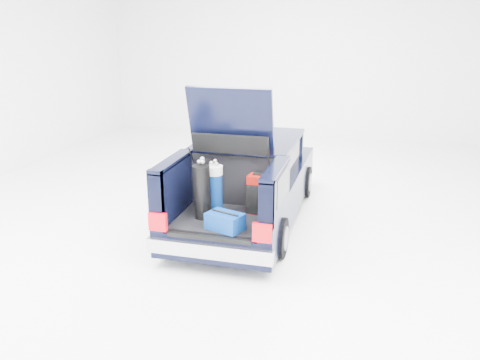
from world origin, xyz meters
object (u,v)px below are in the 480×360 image
(car, at_px, (249,181))
(red_suitcase, at_px, (261,195))
(black_golf_bag, at_px, (202,191))
(blue_golf_bag, at_px, (215,189))
(blue_duffel, at_px, (225,221))

(car, relative_size, red_suitcase, 7.44)
(black_golf_bag, bearing_deg, blue_golf_bag, 76.52)
(car, relative_size, black_golf_bag, 5.12)
(car, distance_m, black_golf_bag, 1.74)
(car, height_order, black_golf_bag, car)
(car, bearing_deg, blue_duffel, -85.60)
(car, distance_m, red_suitcase, 1.38)
(black_golf_bag, bearing_deg, red_suitcase, 35.30)
(car, bearing_deg, red_suitcase, -68.68)
(blue_golf_bag, xyz_separation_m, blue_duffel, (0.33, -0.60, -0.26))
(car, height_order, red_suitcase, car)
(blue_golf_bag, height_order, blue_duffel, blue_golf_bag)
(car, xyz_separation_m, blue_golf_bag, (-0.18, -1.41, 0.30))
(car, relative_size, blue_golf_bag, 5.63)
(black_golf_bag, distance_m, blue_duffel, 0.62)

